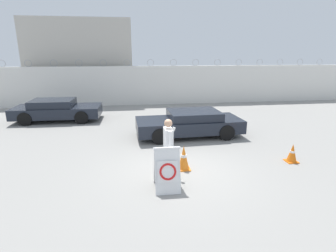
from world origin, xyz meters
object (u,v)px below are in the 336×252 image
object	(u,v)px
traffic_cone_mid	(184,158)
parked_car_front_coupe	(57,110)
traffic_cone_near	(292,153)
parked_car_rear_sedan	(190,123)
barricade_sign	(167,169)
security_guard	(168,146)

from	to	relation	value
traffic_cone_mid	parked_car_front_coupe	distance (m)	9.03
traffic_cone_near	parked_car_rear_sedan	world-z (taller)	parked_car_rear_sedan
traffic_cone_mid	traffic_cone_near	bearing A→B (deg)	1.15
barricade_sign	parked_car_rear_sedan	size ratio (longest dim) A/B	0.26
security_guard	traffic_cone_near	xyz separation A→B (m)	(4.33, 0.59, -0.70)
parked_car_front_coupe	traffic_cone_mid	bearing A→B (deg)	-50.31
traffic_cone_near	parked_car_rear_sedan	bearing A→B (deg)	130.42
parked_car_front_coupe	traffic_cone_near	bearing A→B (deg)	-35.50
traffic_cone_near	traffic_cone_mid	size ratio (longest dim) A/B	0.80
parked_car_rear_sedan	traffic_cone_mid	bearing A→B (deg)	72.21
barricade_sign	security_guard	size ratio (longest dim) A/B	0.66
security_guard	parked_car_front_coupe	world-z (taller)	security_guard
traffic_cone_mid	parked_car_rear_sedan	size ratio (longest dim) A/B	0.17
parked_car_rear_sedan	security_guard	bearing A→B (deg)	66.69
traffic_cone_mid	parked_car_rear_sedan	distance (m)	3.53
parked_car_front_coupe	barricade_sign	bearing A→B (deg)	-57.91
barricade_sign	traffic_cone_mid	size ratio (longest dim) A/B	1.51
traffic_cone_near	parked_car_front_coupe	bearing A→B (deg)	143.43
traffic_cone_mid	parked_car_front_coupe	world-z (taller)	parked_car_front_coupe
traffic_cone_near	parked_car_front_coupe	size ratio (longest dim) A/B	0.14
barricade_sign	security_guard	distance (m)	0.79
security_guard	parked_car_rear_sedan	size ratio (longest dim) A/B	0.39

